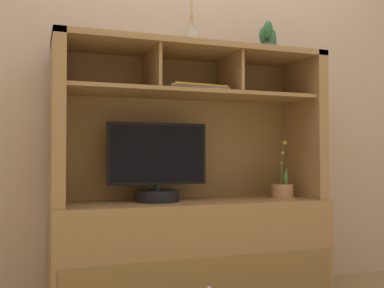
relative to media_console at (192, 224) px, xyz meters
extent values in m
cube|color=tan|center=(0.00, 0.25, 0.97)|extent=(6.00, 0.02, 2.80)
cube|color=#9B7444|center=(0.00, -0.01, -0.15)|extent=(1.44, 0.46, 0.56)
cube|color=olive|center=(0.00, -0.24, -0.27)|extent=(1.39, 0.01, 0.28)
sphere|color=silver|center=(0.00, -0.25, -0.27)|extent=(0.02, 0.02, 0.02)
cube|color=#9B7444|center=(-0.69, -0.01, 0.53)|extent=(0.06, 0.40, 0.82)
cube|color=#9B7444|center=(0.69, -0.01, 0.53)|extent=(0.06, 0.40, 0.82)
cube|color=olive|center=(0.00, 0.18, 0.52)|extent=(1.38, 0.02, 0.79)
cube|color=#9B7444|center=(0.00, -0.01, 0.93)|extent=(1.44, 0.40, 0.03)
cube|color=#9B7444|center=(0.00, -0.01, 0.69)|extent=(1.32, 0.36, 0.02)
cube|color=#9B7444|center=(-0.22, -0.01, 0.81)|extent=(0.02, 0.34, 0.21)
cube|color=#9B7444|center=(0.22, -0.01, 0.81)|extent=(0.02, 0.34, 0.21)
cylinder|color=black|center=(-0.19, 0.01, 0.15)|extent=(0.23, 0.23, 0.06)
cylinder|color=black|center=(-0.19, 0.01, 0.20)|extent=(0.04, 0.04, 0.03)
cube|color=black|center=(-0.19, 0.01, 0.37)|extent=(0.53, 0.03, 0.32)
cube|color=black|center=(-0.19, -0.01, 0.37)|extent=(0.50, 0.00, 0.29)
cylinder|color=#AD7752|center=(0.52, -0.05, 0.16)|extent=(0.12, 0.12, 0.08)
cylinder|color=#AD7752|center=(0.52, -0.05, 0.13)|extent=(0.14, 0.14, 0.01)
cylinder|color=#4C6B38|center=(0.52, -0.05, 0.32)|extent=(0.02, 0.02, 0.23)
sphere|color=#B58A39|center=(0.53, -0.03, 0.32)|extent=(0.02, 0.02, 0.02)
sphere|color=#B58A39|center=(0.52, -0.07, 0.38)|extent=(0.02, 0.02, 0.02)
sphere|color=#B58A39|center=(0.53, -0.06, 0.44)|extent=(0.02, 0.02, 0.02)
ellipsoid|color=#45853A|center=(0.54, -0.06, 0.23)|extent=(0.04, 0.05, 0.08)
ellipsoid|color=#45853A|center=(0.54, -0.04, 0.23)|extent=(0.05, 0.06, 0.13)
cube|color=beige|center=(0.00, -0.03, 0.71)|extent=(0.31, 0.22, 0.01)
cube|color=gray|center=(0.00, -0.04, 0.72)|extent=(0.35, 0.23, 0.01)
cube|color=gold|center=(0.00, -0.02, 0.73)|extent=(0.32, 0.26, 0.01)
cylinder|color=beige|center=(0.00, 0.00, 0.99)|extent=(0.07, 0.07, 0.09)
cylinder|color=beige|center=(0.00, 0.00, 1.05)|extent=(0.03, 0.03, 0.02)
cylinder|color=tan|center=(0.00, 0.00, 1.14)|extent=(0.00, 0.03, 0.21)
cylinder|color=tan|center=(0.00, 0.00, 1.14)|extent=(0.04, 0.02, 0.21)
cylinder|color=tan|center=(0.00, 0.00, 1.14)|extent=(0.03, 0.02, 0.21)
cylinder|color=tan|center=(0.00, 0.00, 1.14)|extent=(0.00, 0.05, 0.21)
cylinder|color=tan|center=(0.00, 0.00, 1.14)|extent=(0.04, 0.02, 0.21)
cylinder|color=tan|center=(0.00, 0.00, 1.14)|extent=(0.04, 0.02, 0.21)
cylinder|color=#525356|center=(0.47, 0.02, 0.97)|extent=(0.11, 0.11, 0.06)
cylinder|color=#525356|center=(0.47, 0.02, 0.95)|extent=(0.13, 0.13, 0.01)
ellipsoid|color=#285933|center=(0.49, 0.02, 1.03)|extent=(0.07, 0.05, 0.07)
ellipsoid|color=#285933|center=(0.48, 0.03, 1.06)|extent=(0.07, 0.05, 0.11)
ellipsoid|color=#285933|center=(0.46, 0.03, 1.06)|extent=(0.08, 0.05, 0.11)
ellipsoid|color=#285933|center=(0.45, 0.02, 1.06)|extent=(0.05, 0.04, 0.08)
ellipsoid|color=#285933|center=(0.46, -0.02, 1.08)|extent=(0.05, 0.05, 0.10)
ellipsoid|color=#285933|center=(0.48, -0.01, 1.03)|extent=(0.05, 0.05, 0.12)
camera|label=1|loc=(-0.80, -2.27, 0.36)|focal=42.22mm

